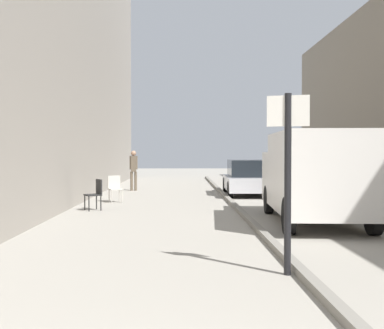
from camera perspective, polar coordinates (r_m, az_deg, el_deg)
name	(u,v)px	position (r m, az deg, el deg)	size (l,w,h in m)	color
ground_plane	(186,215)	(13.83, -0.71, -5.89)	(80.00, 80.00, 0.00)	gray
kerb_strip	(242,213)	(13.92, 5.84, -5.60)	(0.16, 40.00, 0.12)	slate
pedestrian_main_foreground	(134,168)	(22.65, -6.83, -0.35)	(0.37, 0.24, 1.84)	brown
delivery_van	(314,174)	(12.53, 14.04, -1.12)	(2.30, 5.33, 2.24)	silver
parked_car	(247,178)	(20.41, 6.48, -1.53)	(1.93, 4.24, 1.45)	#B7B7BC
street_sign_post	(288,167)	(7.10, 11.12, -0.33)	(0.59, 0.19, 2.60)	black
cafe_chair_near_window	(95,192)	(15.15, -11.20, -3.20)	(0.60, 0.60, 0.94)	black
cafe_chair_by_doorway	(115,187)	(17.44, -8.98, -2.59)	(0.57, 0.57, 0.94)	#B7B2A8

